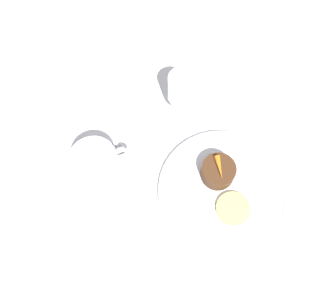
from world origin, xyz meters
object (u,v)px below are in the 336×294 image
wine_glass (182,90)px  dinner_plate (226,190)px  coffee_cup (95,163)px  fork (131,212)px  dessert_cake (216,172)px

wine_glass → dinner_plate: bearing=-86.9°
coffee_cup → fork: (0.04, -0.11, -0.04)m
dinner_plate → fork: size_ratio=1.49×
dessert_cake → dinner_plate: bearing=-76.8°
wine_glass → fork: bearing=-134.0°
wine_glass → fork: wine_glass is taller
coffee_cup → fork: size_ratio=0.67×
coffee_cup → fork: bearing=-72.2°
dinner_plate → fork: dinner_plate is taller
wine_glass → dessert_cake: (0.00, -0.19, -0.04)m
fork → coffee_cup: bearing=107.8°
coffee_cup → dessert_cake: size_ratio=1.75×
fork → dessert_cake: 0.19m
fork → dessert_cake: dessert_cake is taller
dinner_plate → wine_glass: (-0.01, 0.22, 0.07)m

